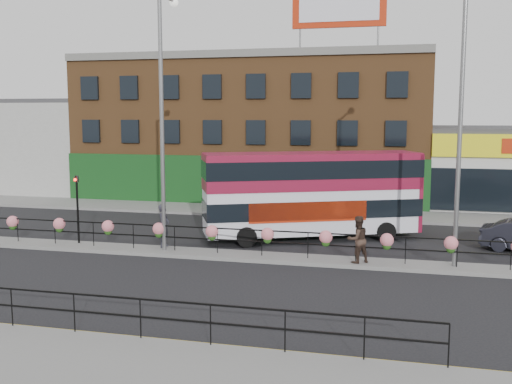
% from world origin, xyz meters
% --- Properties ---
extents(ground, '(120.00, 120.00, 0.00)m').
position_xyz_m(ground, '(0.00, 0.00, 0.00)').
color(ground, black).
rests_on(ground, ground).
extents(south_pavement, '(60.00, 4.00, 0.15)m').
position_xyz_m(south_pavement, '(0.00, -12.00, 0.07)').
color(south_pavement, gray).
rests_on(south_pavement, ground).
extents(north_pavement, '(60.00, 4.00, 0.15)m').
position_xyz_m(north_pavement, '(0.00, 12.00, 0.07)').
color(north_pavement, gray).
rests_on(north_pavement, ground).
extents(median, '(60.00, 1.60, 0.15)m').
position_xyz_m(median, '(0.00, 0.00, 0.07)').
color(median, gray).
rests_on(median, ground).
extents(yellow_line_inner, '(60.00, 0.10, 0.01)m').
position_xyz_m(yellow_line_inner, '(0.00, -9.70, 0.01)').
color(yellow_line_inner, gold).
rests_on(yellow_line_inner, ground).
extents(yellow_line_outer, '(60.00, 0.10, 0.01)m').
position_xyz_m(yellow_line_outer, '(0.00, -9.88, 0.01)').
color(yellow_line_outer, gold).
rests_on(yellow_line_outer, ground).
extents(brick_building, '(25.00, 12.21, 10.30)m').
position_xyz_m(brick_building, '(-4.00, 19.96, 5.13)').
color(brick_building, brown).
rests_on(brick_building, ground).
extents(warehouse_west, '(15.50, 12.00, 7.30)m').
position_xyz_m(warehouse_west, '(-24.25, 20.00, 3.65)').
color(warehouse_west, '#A8A8A3').
rests_on(warehouse_west, ground).
extents(billboard, '(6.00, 0.29, 4.40)m').
position_xyz_m(billboard, '(2.50, 14.99, 13.18)').
color(billboard, '#B3260A').
rests_on(billboard, brick_building).
extents(median_railing, '(30.04, 0.56, 1.23)m').
position_xyz_m(median_railing, '(-0.00, 0.00, 1.05)').
color(median_railing, black).
rests_on(median_railing, median).
extents(south_railing, '(20.04, 0.05, 1.12)m').
position_xyz_m(south_railing, '(-2.00, -10.10, 0.96)').
color(south_railing, black).
rests_on(south_railing, south_pavement).
extents(double_decker_bus, '(10.76, 6.70, 4.32)m').
position_xyz_m(double_decker_bus, '(2.48, 4.60, 2.65)').
color(double_decker_bus, silver).
rests_on(double_decker_bus, ground).
extents(pedestrian_a, '(0.72, 0.47, 1.98)m').
position_xyz_m(pedestrian_a, '(-3.74, 0.55, 1.14)').
color(pedestrian_a, '#292A34').
rests_on(pedestrian_a, median).
extents(pedestrian_b, '(1.63, 1.62, 1.94)m').
position_xyz_m(pedestrian_b, '(5.09, -0.26, 1.12)').
color(pedestrian_b, '#3A2A21').
rests_on(pedestrian_b, median).
extents(lamp_column_west, '(0.40, 1.98, 11.26)m').
position_xyz_m(lamp_column_west, '(-3.51, 0.31, 6.82)').
color(lamp_column_west, slate).
rests_on(lamp_column_west, median).
extents(lamp_column_east, '(0.41, 1.99, 11.36)m').
position_xyz_m(lamp_column_east, '(8.91, 0.39, 6.88)').
color(lamp_column_east, slate).
rests_on(lamp_column_east, median).
extents(traffic_light_median, '(0.15, 0.28, 3.65)m').
position_xyz_m(traffic_light_median, '(-8.00, 0.39, 2.47)').
color(traffic_light_median, black).
rests_on(traffic_light_median, median).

